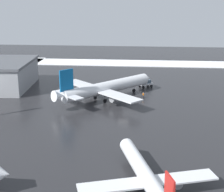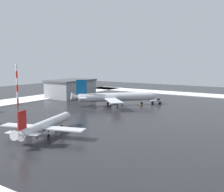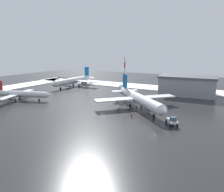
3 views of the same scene
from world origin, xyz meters
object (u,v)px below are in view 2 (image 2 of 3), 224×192
at_px(ground_crew_mid_apron, 122,102).
at_px(ground_crew_beside_wing, 118,104).
at_px(cargo_hangar, 71,88).
at_px(airplane_parked_starboard, 114,97).
at_px(pushback_tug, 157,101).
at_px(airplane_parked_portside, 46,125).
at_px(antenna_mast, 17,85).
at_px(ground_crew_near_tug, 141,105).

bearing_deg(ground_crew_mid_apron, ground_crew_beside_wing, 13.76).
bearing_deg(cargo_hangar, airplane_parked_starboard, 69.15).
bearing_deg(pushback_tug, airplane_parked_portside, -124.32).
xyz_separation_m(airplane_parked_starboard, ground_crew_mid_apron, (-4.35, 1.17, -2.62)).
distance_m(pushback_tug, ground_crew_mid_apron, 15.11).
bearing_deg(pushback_tug, airplane_parked_starboard, -162.33).
bearing_deg(airplane_parked_starboard, ground_crew_beside_wing, -40.75).
xyz_separation_m(airplane_parked_portside, antenna_mast, (-26.06, -44.80, 5.90)).
bearing_deg(ground_crew_beside_wing, antenna_mast, 122.64).
height_order(airplane_parked_portside, antenna_mast, antenna_mast).
height_order(airplane_parked_starboard, airplane_parked_portside, airplane_parked_starboard).
distance_m(pushback_tug, ground_crew_beside_wing, 18.14).
height_order(airplane_parked_portside, pushback_tug, airplane_parked_portside).
bearing_deg(ground_crew_beside_wing, airplane_parked_starboard, 96.49).
xyz_separation_m(ground_crew_beside_wing, cargo_hangar, (-10.45, -34.81, 3.47)).
height_order(ground_crew_mid_apron, cargo_hangar, cargo_hangar).
xyz_separation_m(ground_crew_beside_wing, antenna_mast, (21.78, -34.94, 7.51)).
xyz_separation_m(airplane_parked_portside, ground_crew_mid_apron, (-52.05, -10.15, -1.60)).
distance_m(pushback_tug, ground_crew_near_tug, 12.62).
height_order(airplane_parked_starboard, antenna_mast, antenna_mast).
bearing_deg(airplane_parked_portside, cargo_hangar, 19.92).
xyz_separation_m(ground_crew_beside_wing, ground_crew_near_tug, (-2.24, 9.48, 0.00)).
xyz_separation_m(airplane_parked_portside, ground_crew_beside_wing, (-47.84, -9.86, -1.60)).
bearing_deg(ground_crew_beside_wing, cargo_hangar, 73.99).
distance_m(airplane_parked_portside, ground_crew_mid_apron, 53.05).
bearing_deg(ground_crew_mid_apron, airplane_parked_starboard, -5.31).
distance_m(airplane_parked_portside, ground_crew_near_tug, 50.11).
xyz_separation_m(airplane_parked_portside, cargo_hangar, (-58.30, -44.67, 1.87)).
bearing_deg(airplane_parked_starboard, cargo_hangar, 115.82).
bearing_deg(antenna_mast, airplane_parked_portside, 59.82).
distance_m(airplane_parked_starboard, antenna_mast, 40.16).
relative_size(ground_crew_mid_apron, ground_crew_beside_wing, 1.00).
distance_m(pushback_tug, antenna_mast, 58.76).
relative_size(airplane_parked_starboard, ground_crew_beside_wing, 17.02).
bearing_deg(airplane_parked_starboard, airplane_parked_portside, -123.18).
bearing_deg(cargo_hangar, ground_crew_mid_apron, 76.53).
distance_m(ground_crew_mid_apron, ground_crew_beside_wing, 4.22).
bearing_deg(ground_crew_beside_wing, airplane_parked_portside, -167.65).
relative_size(ground_crew_near_tug, cargo_hangar, 0.07).
xyz_separation_m(antenna_mast, cargo_hangar, (-32.24, 0.14, -4.04)).
bearing_deg(cargo_hangar, ground_crew_beside_wing, 70.08).
relative_size(pushback_tug, cargo_hangar, 0.20).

